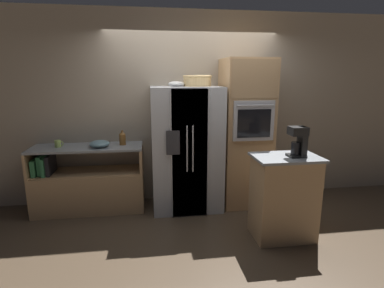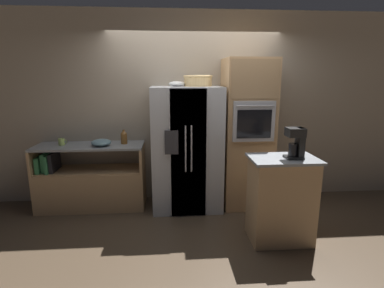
{
  "view_description": "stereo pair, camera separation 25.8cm",
  "coord_description": "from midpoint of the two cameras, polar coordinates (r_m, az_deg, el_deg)",
  "views": [
    {
      "loc": [
        -0.64,
        -4.01,
        1.86
      ],
      "look_at": [
        -0.07,
        -0.01,
        0.95
      ],
      "focal_mm": 28.0,
      "sensor_mm": 36.0,
      "label": 1
    },
    {
      "loc": [
        -0.38,
        -4.04,
        1.86
      ],
      "look_at": [
        -0.07,
        -0.01,
        0.95
      ],
      "focal_mm": 28.0,
      "sensor_mm": 36.0,
      "label": 2
    }
  ],
  "objects": [
    {
      "name": "ground_plane",
      "position": [
        4.46,
        2.56,
        -12.01
      ],
      "size": [
        20.0,
        20.0,
        0.0
      ],
      "primitive_type": "plane",
      "color": "#4C3D2D"
    },
    {
      "name": "wall_back",
      "position": [
        4.55,
        2.01,
        6.82
      ],
      "size": [
        12.0,
        0.06,
        2.8
      ],
      "color": "tan",
      "rests_on": "ground_plane"
    },
    {
      "name": "counter_left",
      "position": [
        4.57,
        -17.16,
        -7.38
      ],
      "size": [
        1.5,
        0.55,
        0.93
      ],
      "color": "tan",
      "rests_on": "ground_plane"
    },
    {
      "name": "refrigerator",
      "position": [
        4.24,
        0.75,
        -0.91
      ],
      "size": [
        0.97,
        0.75,
        1.74
      ],
      "color": "silver",
      "rests_on": "ground_plane"
    },
    {
      "name": "wall_oven",
      "position": [
        4.39,
        12.03,
        1.87
      ],
      "size": [
        0.68,
        0.71,
        2.11
      ],
      "color": "tan",
      "rests_on": "ground_plane"
    },
    {
      "name": "island_counter",
      "position": [
        3.65,
        18.55,
        -9.97
      ],
      "size": [
        0.74,
        0.51,
        0.99
      ],
      "color": "tan",
      "rests_on": "ground_plane"
    },
    {
      "name": "wicker_basket",
      "position": [
        4.18,
        2.96,
        12.02
      ],
      "size": [
        0.4,
        0.4,
        0.15
      ],
      "color": "tan",
      "rests_on": "refrigerator"
    },
    {
      "name": "fruit_bowl",
      "position": [
        4.14,
        -1.06,
        11.4
      ],
      "size": [
        0.23,
        0.23,
        0.07
      ],
      "color": "white",
      "rests_on": "refrigerator"
    },
    {
      "name": "bottle_tall",
      "position": [
        4.34,
        -11.2,
        1.31
      ],
      "size": [
        0.09,
        0.09,
        0.2
      ],
      "color": "brown",
      "rests_on": "counter_left"
    },
    {
      "name": "mug",
      "position": [
        4.52,
        -22.1,
        0.38
      ],
      "size": [
        0.12,
        0.08,
        0.1
      ],
      "color": "#B2D166",
      "rests_on": "counter_left"
    },
    {
      "name": "mixing_bowl",
      "position": [
        4.29,
        -15.29,
        0.27
      ],
      "size": [
        0.27,
        0.27,
        0.09
      ],
      "color": "#668C99",
      "rests_on": "counter_left"
    },
    {
      "name": "coffee_maker",
      "position": [
        3.48,
        21.31,
        0.39
      ],
      "size": [
        0.18,
        0.16,
        0.34
      ],
      "color": "black",
      "rests_on": "island_counter"
    }
  ]
}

